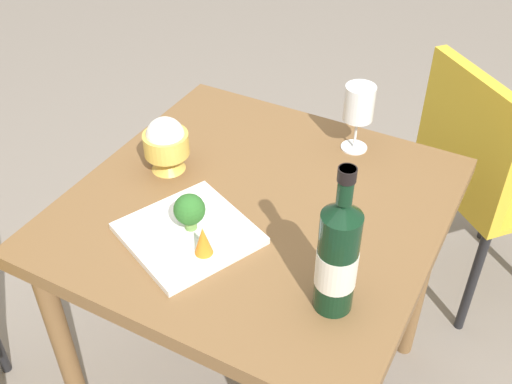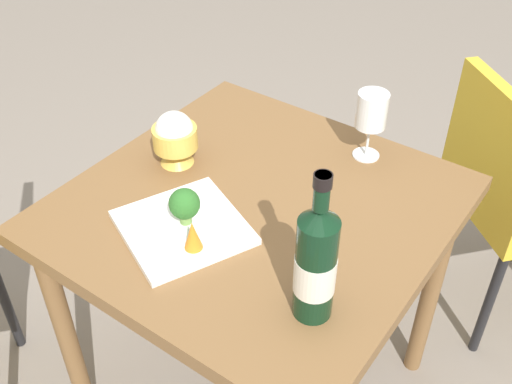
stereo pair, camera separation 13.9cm
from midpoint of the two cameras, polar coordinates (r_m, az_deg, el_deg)
dining_table at (r=1.47m, az=2.71°, el=-3.88°), size 0.83×0.83×0.73m
chair_near_window at (r=1.96m, az=24.04°, el=0.52°), size 0.56×0.56×0.85m
wine_bottle at (r=1.10m, az=9.22°, el=-6.69°), size 0.08×0.08×0.32m
wine_glass at (r=1.53m, az=13.31°, el=7.17°), size 0.08×0.08×0.18m
rice_bowl at (r=1.50m, az=-4.91°, el=4.99°), size 0.11×0.11×0.14m
serving_plate at (r=1.34m, az=-3.85°, el=-3.43°), size 0.33×0.33×0.02m
broccoli_floret at (r=1.30m, az=-3.65°, el=-1.29°), size 0.07×0.07×0.09m
carrot_garnish_left at (r=1.25m, az=-2.75°, el=-4.18°), size 0.04×0.04×0.07m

